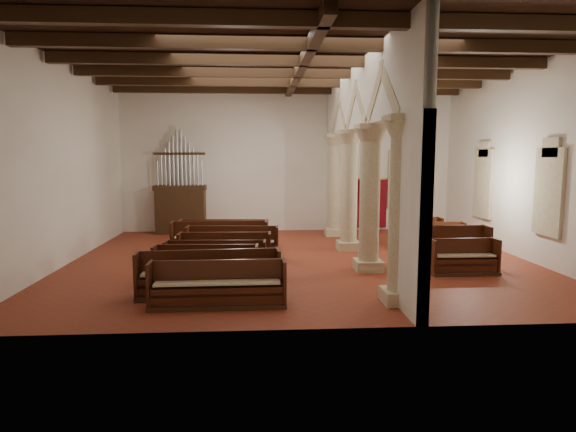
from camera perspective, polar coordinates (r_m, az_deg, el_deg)
The scene contains 33 objects.
floor at distance 15.02m, azimuth 1.44°, elevation -5.23°, with size 14.00×14.00×0.00m, color maroon.
ceiling at distance 14.93m, azimuth 1.51°, elevation 17.89°, with size 14.00×14.00×0.00m, color black.
wall_back at distance 20.65m, azimuth -0.01°, elevation 6.56°, with size 14.00×0.02×6.00m, color white.
wall_front at distance 8.71m, azimuth 5.00°, elevation 5.66°, with size 14.00×0.02×6.00m, color white.
wall_left at distance 15.68m, azimuth -25.06°, elevation 5.68°, with size 0.02×12.00×6.00m, color white.
wall_right at distance 16.80m, azimuth 26.12°, elevation 5.68°, with size 0.02×12.00×6.00m, color white.
ceiling_beams at distance 14.89m, azimuth 1.51°, elevation 17.21°, with size 13.80×11.80×0.30m, color #331F10, non-canonical shape.
arcade at distance 14.94m, azimuth 8.45°, elevation 8.40°, with size 0.90×11.90×6.00m.
window_right_a at distance 15.54m, azimuth 28.62°, elevation 2.52°, with size 0.03×1.00×2.20m, color #306C56.
window_right_b at distance 19.03m, azimuth 22.22°, elevation 3.56°, with size 0.03×1.00×2.20m, color #306C56.
window_back at distance 21.56m, azimuth 13.42°, elevation 4.26°, with size 1.00×0.03×2.20m, color #306C56.
pipe_organ at distance 20.45m, azimuth -12.62°, elevation 1.80°, with size 2.10×0.85×4.40m.
lectern at distance 20.45m, azimuth -11.11°, elevation -0.46°, with size 0.63×0.66×1.34m.
dossal_curtain at distance 21.18m, azimuth 9.50°, elevation 1.50°, with size 1.80×0.07×2.17m.
processional_banner at distance 20.79m, azimuth 9.54°, elevation 0.40°, with size 0.56×0.71×2.45m.
hymnal_box_a at distance 10.51m, azimuth -3.83°, elevation -9.22°, with size 0.32×0.26×0.32m, color navy.
hymnal_box_b at distance 12.28m, azimuth -5.76°, elevation -6.89°, with size 0.30×0.24×0.30m, color #163B98.
hymnal_box_c at distance 14.00m, azimuth -4.36°, elevation -4.98°, with size 0.36×0.29×0.36m, color navy.
tube_heater_a at distance 11.01m, azimuth -11.13°, elevation -9.13°, with size 0.09×0.09×0.92m, color silver.
tube_heater_b at distance 10.79m, azimuth -11.68°, elevation -9.49°, with size 0.11×0.11×1.06m, color silver.
nave_pew_0 at distance 10.54m, azimuth -8.31°, elevation -8.87°, with size 2.93×0.71×0.99m.
nave_pew_1 at distance 11.32m, azimuth -9.33°, elevation -7.65°, with size 3.31×0.92×1.06m.
nave_pew_2 at distance 12.46m, azimuth -9.66°, elevation -6.41°, with size 2.67×0.77×0.97m.
nave_pew_3 at distance 13.15m, azimuth -8.57°, elevation -5.69°, with size 2.74×0.76×0.95m.
nave_pew_4 at distance 13.97m, azimuth -7.49°, elevation -4.80°, with size 2.66×0.77×1.03m.
nave_pew_5 at distance 15.23m, azimuth -6.59°, elevation -3.80°, with size 2.91×0.85×1.02m.
nave_pew_6 at distance 16.00m, azimuth -8.11°, elevation -3.22°, with size 3.14×0.76×1.08m.
nave_pew_7 at distance 16.96m, azimuth -7.60°, elevation -2.72°, with size 3.12×0.88×1.00m.
aisle_pew_0 at distance 14.07m, azimuth 20.08°, elevation -5.16°, with size 1.85×0.65×0.97m.
aisle_pew_1 at distance 15.22m, azimuth 19.08°, elevation -3.96°, with size 2.05×0.84×1.15m.
aisle_pew_2 at distance 16.31m, azimuth 18.06°, elevation -3.42°, with size 1.71×0.70×0.96m.
aisle_pew_3 at distance 17.33m, azimuth 17.40°, elevation -2.80°, with size 1.75×0.73×0.96m.
aisle_pew_4 at distance 18.09m, azimuth 14.94°, elevation -2.27°, with size 1.86×0.72×0.99m.
Camera 1 is at (-1.30, -14.61, 3.23)m, focal length 30.00 mm.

